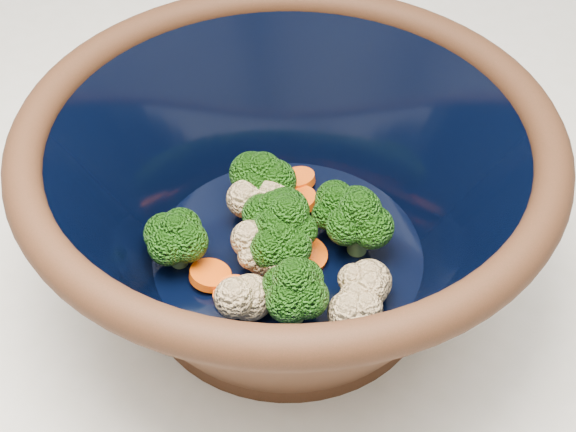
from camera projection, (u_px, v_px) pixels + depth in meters
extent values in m
cylinder|color=black|center=(288.00, 277.00, 0.57)|extent=(0.20, 0.20, 0.01)
torus|color=black|center=(288.00, 135.00, 0.48)|extent=(0.33, 0.33, 0.02)
cylinder|color=black|center=(288.00, 253.00, 0.55)|extent=(0.19, 0.19, 0.00)
cylinder|color=#608442|center=(179.00, 255.00, 0.54)|extent=(0.01, 0.01, 0.02)
ellipsoid|color=#226112|center=(176.00, 233.00, 0.52)|extent=(0.04, 0.04, 0.03)
cylinder|color=#608442|center=(288.00, 242.00, 0.54)|extent=(0.01, 0.01, 0.02)
ellipsoid|color=#226112|center=(288.00, 217.00, 0.53)|extent=(0.04, 0.04, 0.04)
cylinder|color=#608442|center=(336.00, 225.00, 0.56)|extent=(0.01, 0.01, 0.02)
ellipsoid|color=#226112|center=(337.00, 203.00, 0.54)|extent=(0.04, 0.04, 0.03)
cylinder|color=#608442|center=(294.00, 308.00, 0.50)|extent=(0.01, 0.01, 0.02)
ellipsoid|color=#226112|center=(294.00, 282.00, 0.48)|extent=(0.04, 0.04, 0.04)
cylinder|color=#608442|center=(358.00, 240.00, 0.54)|extent=(0.01, 0.01, 0.02)
ellipsoid|color=#226112|center=(360.00, 213.00, 0.52)|extent=(0.04, 0.04, 0.04)
cylinder|color=#608442|center=(275.00, 234.00, 0.55)|extent=(0.01, 0.01, 0.02)
ellipsoid|color=#226112|center=(275.00, 211.00, 0.53)|extent=(0.04, 0.04, 0.03)
cylinder|color=#608442|center=(281.00, 261.00, 0.53)|extent=(0.01, 0.01, 0.02)
ellipsoid|color=#226112|center=(281.00, 239.00, 0.52)|extent=(0.04, 0.04, 0.03)
cylinder|color=#608442|center=(264.00, 196.00, 0.58)|extent=(0.01, 0.01, 0.02)
ellipsoid|color=#226112|center=(263.00, 172.00, 0.56)|extent=(0.04, 0.04, 0.03)
sphere|color=beige|center=(281.00, 233.00, 0.54)|extent=(0.03, 0.03, 0.03)
sphere|color=beige|center=(268.00, 247.00, 0.53)|extent=(0.03, 0.03, 0.03)
sphere|color=beige|center=(256.00, 196.00, 0.56)|extent=(0.03, 0.03, 0.03)
sphere|color=beige|center=(264.00, 255.00, 0.53)|extent=(0.03, 0.03, 0.03)
sphere|color=beige|center=(250.00, 297.00, 0.50)|extent=(0.03, 0.03, 0.03)
sphere|color=beige|center=(278.00, 232.00, 0.54)|extent=(0.03, 0.03, 0.03)
sphere|color=beige|center=(278.00, 243.00, 0.53)|extent=(0.03, 0.03, 0.03)
sphere|color=beige|center=(369.00, 282.00, 0.51)|extent=(0.03, 0.03, 0.03)
sphere|color=beige|center=(349.00, 313.00, 0.49)|extent=(0.03, 0.03, 0.03)
cylinder|color=#FF540B|center=(210.00, 275.00, 0.53)|extent=(0.03, 0.03, 0.01)
cylinder|color=#FF540B|center=(298.00, 179.00, 0.59)|extent=(0.03, 0.03, 0.01)
cylinder|color=#FF540B|center=(288.00, 233.00, 0.55)|extent=(0.03, 0.03, 0.01)
cylinder|color=#FF540B|center=(306.00, 255.00, 0.54)|extent=(0.03, 0.03, 0.01)
cylinder|color=#FF540B|center=(258.00, 236.00, 0.55)|extent=(0.03, 0.03, 0.01)
cylinder|color=#FF540B|center=(296.00, 201.00, 0.58)|extent=(0.03, 0.03, 0.01)
cylinder|color=#FF540B|center=(288.00, 240.00, 0.55)|extent=(0.03, 0.03, 0.01)
cylinder|color=#FF540B|center=(233.00, 294.00, 0.52)|extent=(0.03, 0.03, 0.01)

